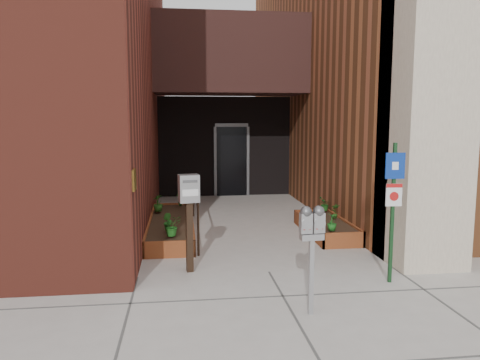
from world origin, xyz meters
name	(u,v)px	position (x,y,z in m)	size (l,w,h in m)	color
ground	(269,272)	(0.00, 0.00, 0.00)	(80.00, 80.00, 0.00)	#9E9991
architecture	(219,25)	(-0.18, 6.89, 4.98)	(20.00, 14.60, 10.00)	maroon
planter_left	(171,227)	(-1.55, 2.70, 0.13)	(0.90, 3.60, 0.30)	maroon
planter_right	(326,228)	(1.60, 2.20, 0.13)	(0.80, 2.20, 0.30)	maroon
handrail	(195,197)	(-1.05, 2.65, 0.75)	(0.04, 3.34, 0.90)	black
parking_meter	(312,231)	(0.21, -1.60, 1.04)	(0.30, 0.15, 1.34)	#9E9EA0
sign_post	(393,198)	(1.66, -0.66, 1.24)	(0.28, 0.07, 2.02)	#14381A
payment_dropbox	(189,202)	(-1.21, 0.18, 1.09)	(0.33, 0.27, 1.52)	black
shrub_left_a	(172,226)	(-1.50, 1.27, 0.48)	(0.32, 0.32, 0.36)	#1E611B
shrub_left_b	(167,222)	(-1.60, 1.69, 0.46)	(0.18, 0.18, 0.32)	#24611B
shrub_left_c	(158,203)	(-1.85, 3.49, 0.49)	(0.21, 0.21, 0.38)	#235418
shrub_left_d	(180,198)	(-1.37, 4.11, 0.47)	(0.18, 0.18, 0.35)	#1F4F16
shrub_right_a	(332,222)	(1.43, 1.30, 0.46)	(0.17, 0.17, 0.31)	#1C5F1B
shrub_right_b	(335,211)	(1.83, 2.29, 0.46)	(0.17, 0.17, 0.31)	#214F16
shrub_right_c	(325,204)	(1.85, 3.10, 0.45)	(0.28, 0.28, 0.31)	#195017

